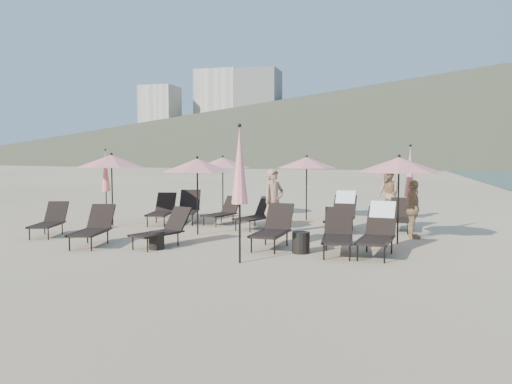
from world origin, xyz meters
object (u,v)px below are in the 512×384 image
(beachgoer_a, at_px, (274,201))
(lounger_2, at_px, (163,229))
(umbrella_closed_0, at_px, (240,166))
(umbrella_closed_1, at_px, (410,172))
(lounger_0, at_px, (50,221))
(beachgoer_b, at_px, (388,195))
(lounger_8, at_px, (223,211))
(umbrella_open_2, at_px, (399,165))
(umbrella_closed_2, at_px, (106,171))
(umbrella_open_0, at_px, (112,161))
(lounger_5, at_px, (378,230))
(lounger_9, at_px, (257,214))
(lounger_11, at_px, (400,216))
(side_table_0, at_px, (157,240))
(lounger_10, at_px, (342,213))
(beachgoer_c, at_px, (413,209))
(umbrella_open_1, at_px, (197,165))
(lounger_1, at_px, (93,227))
(lounger_4, at_px, (338,233))
(lounger_7, at_px, (188,208))
(umbrella_open_4, at_px, (307,163))
(lounger_3, at_px, (273,228))
(umbrella_open_3, at_px, (223,163))
(lounger_6, at_px, (162,210))

(beachgoer_a, bearing_deg, lounger_2, 177.45)
(umbrella_closed_0, relative_size, umbrella_closed_1, 1.13)
(lounger_0, xyz_separation_m, beachgoer_b, (8.80, 5.88, 0.47))
(lounger_8, xyz_separation_m, umbrella_open_2, (5.43, -2.24, 1.56))
(lounger_2, relative_size, lounger_8, 1.05)
(umbrella_closed_0, xyz_separation_m, umbrella_closed_2, (-6.15, 4.73, -0.28))
(umbrella_open_0, distance_m, umbrella_open_2, 8.66)
(lounger_5, xyz_separation_m, lounger_9, (-3.67, 3.07, -0.10))
(lounger_5, xyz_separation_m, lounger_11, (0.45, 3.93, -0.11))
(side_table_0, bearing_deg, lounger_10, 46.82)
(lounger_0, bearing_deg, umbrella_open_0, 59.29)
(lounger_9, bearing_deg, beachgoer_c, 10.03)
(umbrella_open_1, bearing_deg, lounger_1, -128.44)
(lounger_10, relative_size, umbrella_open_2, 0.84)
(lounger_1, xyz_separation_m, umbrella_closed_2, (-2.07, 3.76, 1.24))
(lounger_2, bearing_deg, lounger_4, 23.10)
(lounger_1, height_order, lounger_9, lounger_1)
(lounger_7, height_order, umbrella_closed_1, umbrella_closed_1)
(umbrella_open_4, xyz_separation_m, side_table_0, (-2.38, -6.28, -1.75))
(lounger_4, relative_size, umbrella_open_1, 0.80)
(umbrella_open_2, height_order, side_table_0, umbrella_open_2)
(lounger_4, relative_size, umbrella_closed_0, 0.62)
(umbrella_open_0, bearing_deg, beachgoer_b, 23.90)
(umbrella_closed_1, bearing_deg, umbrella_open_2, -102.32)
(beachgoer_a, height_order, beachgoer_b, beachgoer_a)
(umbrella_open_0, xyz_separation_m, side_table_0, (3.21, -3.24, -1.81))
(umbrella_open_2, bearing_deg, lounger_9, 159.31)
(lounger_3, xyz_separation_m, umbrella_closed_2, (-6.36, 2.82, 1.22))
(umbrella_open_3, bearing_deg, umbrella_open_4, -0.18)
(lounger_0, xyz_separation_m, beachgoer_c, (9.54, 2.30, 0.36))
(umbrella_open_4, bearing_deg, lounger_4, -72.67)
(lounger_4, relative_size, lounger_6, 0.98)
(lounger_7, height_order, lounger_9, lounger_7)
(lounger_5, bearing_deg, lounger_6, 161.14)
(side_table_0, bearing_deg, beachgoer_b, 53.79)
(umbrella_closed_1, bearing_deg, lounger_1, -154.10)
(lounger_8, bearing_deg, beachgoer_c, 2.95)
(side_table_0, bearing_deg, beachgoer_a, 55.76)
(lounger_7, relative_size, side_table_0, 4.55)
(lounger_0, distance_m, beachgoer_b, 10.60)
(umbrella_closed_1, height_order, side_table_0, umbrella_closed_1)
(beachgoer_a, bearing_deg, lounger_11, -26.96)
(lounger_10, relative_size, umbrella_closed_2, 0.77)
(umbrella_open_2, distance_m, side_table_0, 6.15)
(lounger_2, relative_size, umbrella_open_4, 0.76)
(umbrella_open_1, bearing_deg, umbrella_open_3, 100.02)
(side_table_0, bearing_deg, lounger_11, 41.19)
(lounger_7, height_order, umbrella_open_4, umbrella_open_4)
(lounger_0, bearing_deg, umbrella_open_4, 23.74)
(umbrella_open_1, relative_size, umbrella_open_3, 0.98)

